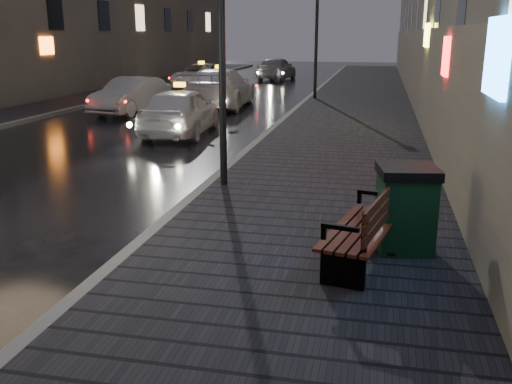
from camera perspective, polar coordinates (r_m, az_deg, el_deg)
sidewalk at (r=25.84m, az=10.21°, el=8.73°), size 4.60×58.00×0.15m
curb at (r=26.03m, az=4.86°, el=8.96°), size 0.20×58.00×0.15m
sidewalk_far at (r=29.14m, az=-15.71°, el=9.15°), size 2.40×58.00×0.15m
curb_far at (r=28.56m, az=-13.37°, el=9.19°), size 0.20×58.00×0.15m
building_far_c at (r=47.39m, az=-11.13°, el=18.28°), size 6.00×22.00×11.00m
lamp_near at (r=11.06m, az=-3.50°, el=17.78°), size 0.36×0.36×5.28m
lamp_far at (r=26.81m, az=6.10°, el=16.44°), size 0.36×0.36×5.28m
bench at (r=7.49m, az=11.08°, el=-3.50°), size 1.08×2.05×1.00m
trash_bin at (r=8.09m, az=14.71°, el=-1.53°), size 0.89×0.89×1.18m
taxi_near at (r=17.95m, az=-7.56°, el=8.03°), size 2.03×4.44×1.48m
car_left_mid at (r=23.39m, az=-12.36°, el=9.43°), size 1.98×4.33×1.38m
taxi_mid at (r=24.51m, az=-3.64°, el=10.33°), size 2.61×5.76×1.64m
taxi_far at (r=33.99m, az=-5.46°, el=11.52°), size 2.84×5.14×1.36m
car_far at (r=39.33m, az=2.07°, el=12.26°), size 2.30×4.68×1.54m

